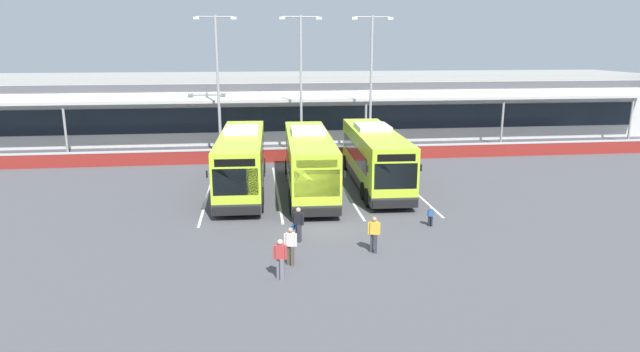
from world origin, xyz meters
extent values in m
plane|color=#4C4C51|center=(0.00, 0.00, 0.00)|extent=(200.00, 200.00, 0.00)
cube|color=silver|center=(0.00, 27.00, 2.75)|extent=(70.00, 10.00, 5.50)
cube|color=#19232D|center=(0.00, 21.98, 2.30)|extent=(66.00, 0.08, 2.20)
cube|color=#4C4C51|center=(0.00, 21.97, 5.15)|extent=(68.00, 0.08, 0.60)
cube|color=beige|center=(0.00, 20.50, 4.20)|extent=(67.00, 3.00, 0.24)
cube|color=gray|center=(0.00, 27.00, 5.75)|extent=(70.00, 10.00, 0.50)
cylinder|color=#999999|center=(-18.60, 19.30, 2.10)|extent=(0.20, 0.20, 4.20)
cylinder|color=#999999|center=(-6.20, 19.30, 2.10)|extent=(0.20, 0.20, 4.20)
cylinder|color=#999999|center=(6.20, 19.30, 2.10)|extent=(0.20, 0.20, 4.20)
cylinder|color=#999999|center=(18.60, 19.30, 2.10)|extent=(0.20, 0.20, 4.20)
cylinder|color=#999999|center=(31.00, 19.30, 2.10)|extent=(0.20, 0.20, 4.20)
cube|color=maroon|center=(0.00, 14.50, 0.50)|extent=(60.00, 0.36, 1.00)
cube|color=#B2B2B2|center=(0.00, 14.50, 1.05)|extent=(60.00, 0.40, 0.10)
cube|color=#B7DB2D|center=(-4.21, 6.37, 1.91)|extent=(2.97, 12.08, 3.19)
cube|color=#333333|center=(-4.21, 6.37, 0.59)|extent=(2.99, 12.10, 0.56)
cube|color=black|center=(-4.20, 6.77, 2.15)|extent=(2.92, 9.69, 0.96)
cube|color=black|center=(-4.42, 0.42, 2.05)|extent=(2.31, 0.18, 1.40)
cube|color=black|center=(-4.42, 0.41, 3.05)|extent=(2.05, 0.15, 0.40)
cube|color=silver|center=(-4.18, 7.36, 3.64)|extent=(2.15, 2.87, 0.28)
cube|color=black|center=(-4.43, 0.31, 0.55)|extent=(2.45, 0.25, 0.44)
cube|color=black|center=(-2.96, 0.72, 2.40)|extent=(0.08, 0.12, 0.36)
cube|color=black|center=(-5.87, 0.82, 2.40)|extent=(0.08, 0.12, 0.36)
cylinder|color=black|center=(-2.86, 10.92, 0.52)|extent=(0.36, 1.05, 1.04)
cylinder|color=black|center=(-5.24, 11.00, 0.52)|extent=(0.36, 1.05, 1.04)
cylinder|color=black|center=(-3.13, 3.13, 0.52)|extent=(0.36, 1.05, 1.04)
cylinder|color=black|center=(-5.52, 3.21, 0.52)|extent=(0.36, 1.05, 1.04)
cylinder|color=black|center=(-3.18, 1.73, 0.52)|extent=(0.36, 1.05, 1.04)
cylinder|color=black|center=(-5.57, 1.81, 0.52)|extent=(0.36, 1.05, 1.04)
cube|color=#B7DB2D|center=(-0.14, 5.63, 1.91)|extent=(2.97, 12.08, 3.19)
cube|color=#333333|center=(-0.14, 5.63, 0.59)|extent=(2.99, 12.10, 0.56)
cube|color=black|center=(-0.13, 6.03, 2.15)|extent=(2.92, 9.69, 0.96)
cube|color=black|center=(-0.35, -0.32, 2.05)|extent=(2.31, 0.18, 1.40)
cube|color=black|center=(-0.35, -0.33, 3.05)|extent=(2.05, 0.15, 0.40)
cube|color=silver|center=(-0.10, 6.62, 3.64)|extent=(2.15, 2.87, 0.28)
cube|color=black|center=(-0.35, -0.43, 0.55)|extent=(2.45, 0.25, 0.44)
cube|color=black|center=(1.12, -0.02, 2.40)|extent=(0.08, 0.12, 0.36)
cube|color=black|center=(-1.79, 0.08, 2.40)|extent=(0.08, 0.12, 0.36)
cylinder|color=black|center=(1.22, 10.18, 0.52)|extent=(0.36, 1.05, 1.04)
cylinder|color=black|center=(-1.17, 10.26, 0.52)|extent=(0.36, 1.05, 1.04)
cylinder|color=black|center=(0.94, 2.39, 0.52)|extent=(0.36, 1.05, 1.04)
cylinder|color=black|center=(-1.45, 2.47, 0.52)|extent=(0.36, 1.05, 1.04)
cylinder|color=black|center=(0.89, 0.99, 0.52)|extent=(0.36, 1.05, 1.04)
cylinder|color=black|center=(-1.50, 1.07, 0.52)|extent=(0.36, 1.05, 1.04)
cube|color=#B7DB2D|center=(4.16, 6.58, 1.91)|extent=(2.97, 12.08, 3.19)
cube|color=#333333|center=(4.16, 6.58, 0.59)|extent=(2.99, 12.10, 0.56)
cube|color=black|center=(4.18, 6.98, 2.15)|extent=(2.92, 9.69, 0.96)
cube|color=black|center=(3.95, 0.64, 2.05)|extent=(2.31, 0.18, 1.40)
cube|color=black|center=(3.95, 0.63, 3.05)|extent=(2.05, 0.15, 0.40)
cube|color=silver|center=(4.20, 7.58, 3.64)|extent=(2.15, 2.87, 0.28)
cube|color=black|center=(3.95, 0.53, 0.55)|extent=(2.45, 0.25, 0.44)
cube|color=black|center=(5.42, 0.93, 2.40)|extent=(0.08, 0.12, 0.36)
cube|color=black|center=(2.51, 1.04, 2.40)|extent=(0.08, 0.12, 0.36)
cylinder|color=black|center=(5.52, 11.14, 0.52)|extent=(0.36, 1.05, 1.04)
cylinder|color=black|center=(3.13, 11.22, 0.52)|extent=(0.36, 1.05, 1.04)
cylinder|color=black|center=(5.24, 3.34, 0.52)|extent=(0.36, 1.05, 1.04)
cylinder|color=black|center=(2.86, 3.43, 0.52)|extent=(0.36, 1.05, 1.04)
cylinder|color=black|center=(5.19, 1.94, 0.52)|extent=(0.36, 1.05, 1.04)
cylinder|color=black|center=(2.81, 2.03, 0.52)|extent=(0.36, 1.05, 1.04)
cube|color=silver|center=(-6.30, 6.00, 0.00)|extent=(0.14, 13.00, 0.01)
cube|color=silver|center=(-2.10, 6.00, 0.00)|extent=(0.14, 13.00, 0.01)
cube|color=silver|center=(2.10, 6.00, 0.00)|extent=(0.14, 13.00, 0.01)
cube|color=silver|center=(6.30, 6.00, 0.00)|extent=(0.14, 13.00, 0.01)
cube|color=#33333D|center=(-1.55, -2.89, 0.42)|extent=(0.22, 0.23, 0.84)
cube|color=#33333D|center=(-1.49, -3.08, 0.42)|extent=(0.22, 0.23, 0.84)
cube|color=black|center=(-1.52, -2.99, 1.12)|extent=(0.40, 0.38, 0.56)
cube|color=black|center=(-1.70, -2.86, 1.09)|extent=(0.13, 0.13, 0.54)
cube|color=black|center=(-1.34, -3.11, 1.09)|extent=(0.13, 0.13, 0.54)
sphere|color=tan|center=(-1.52, -2.99, 1.51)|extent=(0.22, 0.22, 0.22)
cube|color=#194C9E|center=(-1.75, -2.80, 0.63)|extent=(0.26, 0.30, 0.22)
cylinder|color=#194C9E|center=(-1.75, -2.80, 0.81)|extent=(0.02, 0.02, 0.16)
cube|color=#33333D|center=(1.55, -4.65, 0.42)|extent=(0.18, 0.21, 0.84)
cube|color=#33333D|center=(1.68, -4.81, 0.42)|extent=(0.18, 0.21, 0.84)
cube|color=gold|center=(1.62, -4.73, 1.12)|extent=(0.38, 0.30, 0.56)
cube|color=gold|center=(1.40, -4.67, 1.09)|extent=(0.11, 0.12, 0.54)
cube|color=gold|center=(1.83, -4.78, 1.09)|extent=(0.11, 0.12, 0.54)
sphere|color=tan|center=(1.62, -4.73, 1.51)|extent=(0.22, 0.22, 0.22)
cube|color=black|center=(5.13, -1.61, 0.26)|extent=(0.09, 0.11, 0.52)
cube|color=black|center=(5.23, -1.69, 0.26)|extent=(0.09, 0.11, 0.52)
cube|color=#2D5693|center=(5.18, -1.65, 0.69)|extent=(0.21, 0.14, 0.35)
cube|color=#2D5693|center=(5.05, -1.64, 0.68)|extent=(0.06, 0.06, 0.33)
cube|color=#2D5693|center=(5.32, -1.65, 0.68)|extent=(0.06, 0.06, 0.33)
sphere|color=tan|center=(5.18, -1.65, 0.94)|extent=(0.14, 0.14, 0.14)
cube|color=#4C4238|center=(-2.15, -5.63, 0.42)|extent=(0.16, 0.20, 0.84)
cube|color=#4C4238|center=(-2.00, -5.77, 0.42)|extent=(0.16, 0.20, 0.84)
cube|color=silver|center=(-2.07, -5.70, 1.12)|extent=(0.37, 0.27, 0.56)
cube|color=silver|center=(-2.29, -5.67, 1.09)|extent=(0.10, 0.11, 0.54)
cube|color=silver|center=(-1.86, -5.73, 1.09)|extent=(0.10, 0.11, 0.54)
sphere|color=tan|center=(-2.07, -5.70, 1.51)|extent=(0.22, 0.22, 0.22)
cube|color=slate|center=(-2.62, -6.93, 0.42)|extent=(0.18, 0.21, 0.84)
cube|color=slate|center=(-2.49, -7.08, 0.42)|extent=(0.18, 0.21, 0.84)
cube|color=#B23838|center=(-2.56, -7.00, 1.12)|extent=(0.38, 0.29, 0.56)
cube|color=#B23838|center=(-2.77, -6.95, 1.09)|extent=(0.11, 0.12, 0.54)
cube|color=#B23838|center=(-2.34, -7.05, 1.09)|extent=(0.11, 0.12, 0.54)
sphere|color=#DBB293|center=(-2.56, -7.00, 1.51)|extent=(0.22, 0.22, 0.22)
cylinder|color=#9E9EA3|center=(-6.10, 17.03, 5.50)|extent=(0.20, 0.20, 11.00)
cylinder|color=#9E9EA3|center=(-6.10, 17.03, 10.85)|extent=(2.80, 0.10, 0.10)
cube|color=silver|center=(-7.50, 17.03, 10.75)|extent=(0.44, 0.28, 0.20)
cube|color=silver|center=(-4.70, 17.03, 10.75)|extent=(0.44, 0.28, 0.20)
cylinder|color=#9E9EA3|center=(0.35, 16.35, 5.50)|extent=(0.20, 0.20, 11.00)
cylinder|color=#9E9EA3|center=(0.35, 16.35, 10.85)|extent=(2.80, 0.10, 0.10)
cube|color=silver|center=(-1.05, 16.35, 10.75)|extent=(0.44, 0.28, 0.20)
cube|color=silver|center=(1.75, 16.35, 10.75)|extent=(0.44, 0.28, 0.20)
cylinder|color=#9E9EA3|center=(5.88, 16.09, 5.50)|extent=(0.20, 0.20, 11.00)
cylinder|color=#9E9EA3|center=(5.88, 16.09, 10.85)|extent=(2.80, 0.10, 0.10)
cube|color=silver|center=(4.48, 16.09, 10.75)|extent=(0.44, 0.28, 0.20)
cube|color=silver|center=(7.28, 16.09, 10.75)|extent=(0.44, 0.28, 0.20)
camera|label=1|loc=(-3.43, -26.59, 8.87)|focal=30.55mm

